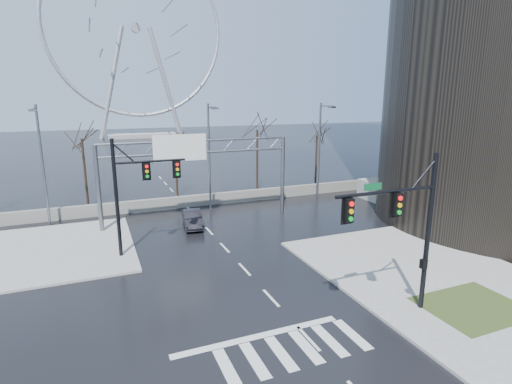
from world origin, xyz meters
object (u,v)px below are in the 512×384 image
car (192,219)px  signal_mast_near (408,221)px  sign_gantry (194,163)px  ferris_wheel (136,36)px  signal_mast_far (134,186)px

car → signal_mast_near: bearing=-63.8°
signal_mast_near → sign_gantry: signal_mast_near is taller
sign_gantry → ferris_wheel: ferris_wheel is taller
signal_mast_far → car: 7.96m
signal_mast_far → ferris_wheel: bearing=82.8°
signal_mast_near → signal_mast_far: (-11.01, 13.00, -0.04)m
signal_mast_far → sign_gantry: size_ratio=0.49×
sign_gantry → ferris_wheel: (5.38, 80.04, 20.95)m
ferris_wheel → signal_mast_far: bearing=-97.2°
signal_mast_far → car: (4.91, 4.69, -4.15)m
car → ferris_wheel: bearing=93.0°
signal_mast_near → ferris_wheel: (-0.14, 99.04, 21.26)m
sign_gantry → ferris_wheel: 82.91m
ferris_wheel → car: ferris_wheel is taller
signal_mast_far → car: bearing=43.7°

